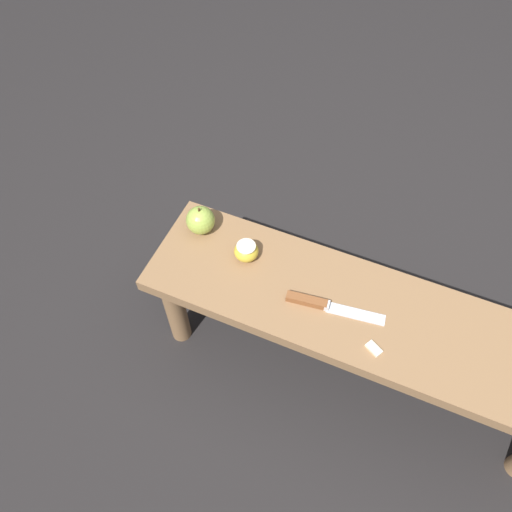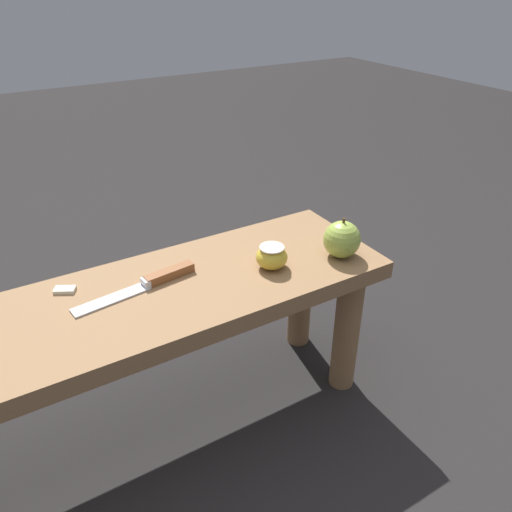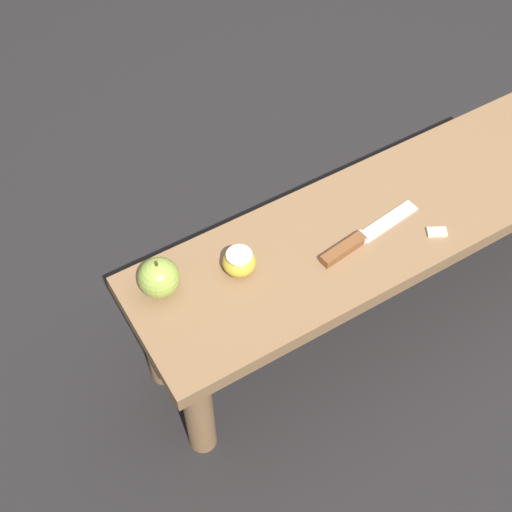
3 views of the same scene
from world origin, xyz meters
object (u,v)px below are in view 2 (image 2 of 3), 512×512
apple_whole (342,239)px  knife (154,281)px  apple_cut (272,257)px  wooden_bench (107,337)px

apple_whole → knife: bearing=-14.7°
knife → apple_cut: bearing=156.9°
wooden_bench → apple_whole: 0.54m
wooden_bench → apple_cut: (-0.36, 0.04, 0.10)m
apple_whole → apple_cut: bearing=-13.2°
apple_whole → apple_cut: 0.17m
apple_cut → knife: bearing=-15.7°
knife → apple_whole: bearing=157.8°
knife → apple_whole: size_ratio=2.82×
apple_cut → apple_whole: bearing=166.8°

